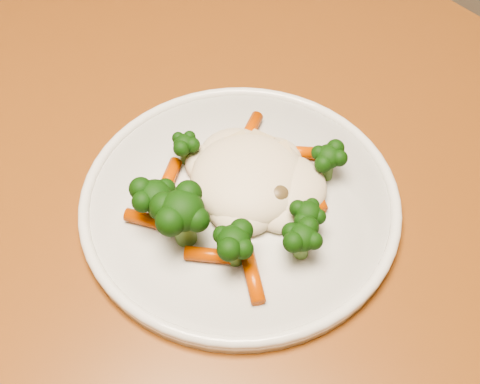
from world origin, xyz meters
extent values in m
cube|color=brown|center=(0.21, 0.12, 0.73)|extent=(1.52, 1.25, 0.04)
cube|color=brown|center=(-0.23, 0.67, 0.35)|extent=(0.08, 0.08, 0.71)
cylinder|color=white|center=(0.12, 0.18, 0.76)|extent=(0.29, 0.29, 0.01)
ellipsoid|color=beige|center=(0.12, 0.20, 0.79)|extent=(0.12, 0.11, 0.05)
ellipsoid|color=black|center=(0.08, 0.13, 0.78)|extent=(0.05, 0.05, 0.04)
ellipsoid|color=black|center=(0.11, 0.12, 0.79)|extent=(0.06, 0.06, 0.05)
ellipsoid|color=black|center=(0.15, 0.12, 0.78)|extent=(0.04, 0.04, 0.04)
ellipsoid|color=black|center=(0.20, 0.16, 0.78)|extent=(0.04, 0.04, 0.04)
ellipsoid|color=black|center=(0.19, 0.18, 0.78)|extent=(0.04, 0.04, 0.03)
ellipsoid|color=black|center=(0.18, 0.25, 0.78)|extent=(0.04, 0.04, 0.03)
ellipsoid|color=black|center=(0.06, 0.19, 0.78)|extent=(0.03, 0.03, 0.03)
cylinder|color=#CF4C04|center=(0.09, 0.25, 0.77)|extent=(0.02, 0.05, 0.01)
cylinder|color=#CF4C04|center=(0.14, 0.25, 0.77)|extent=(0.04, 0.03, 0.01)
cylinder|color=#CF4C04|center=(0.17, 0.22, 0.77)|extent=(0.05, 0.04, 0.01)
cylinder|color=#CF4C04|center=(0.06, 0.16, 0.77)|extent=(0.02, 0.04, 0.01)
cylinder|color=#CF4C04|center=(0.07, 0.12, 0.77)|extent=(0.04, 0.02, 0.01)
cylinder|color=#CF4C04|center=(0.14, 0.12, 0.77)|extent=(0.04, 0.03, 0.01)
cylinder|color=#CF4C04|center=(0.18, 0.12, 0.77)|extent=(0.04, 0.04, 0.01)
cylinder|color=#CF4C04|center=(0.15, 0.19, 0.78)|extent=(0.02, 0.05, 0.01)
ellipsoid|color=brown|center=(0.13, 0.20, 0.78)|extent=(0.02, 0.02, 0.02)
ellipsoid|color=brown|center=(0.15, 0.19, 0.78)|extent=(0.02, 0.02, 0.02)
ellipsoid|color=brown|center=(0.10, 0.19, 0.78)|extent=(0.02, 0.02, 0.02)
cube|color=#CBB387|center=(0.12, 0.23, 0.78)|extent=(0.02, 0.02, 0.01)
cube|color=#CBB387|center=(0.14, 0.23, 0.78)|extent=(0.03, 0.03, 0.01)
cube|color=#CBB387|center=(0.09, 0.23, 0.78)|extent=(0.02, 0.02, 0.01)
cube|color=#CBB387|center=(0.11, 0.24, 0.78)|extent=(0.02, 0.02, 0.01)
camera|label=1|loc=(0.30, -0.10, 1.19)|focal=45.00mm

